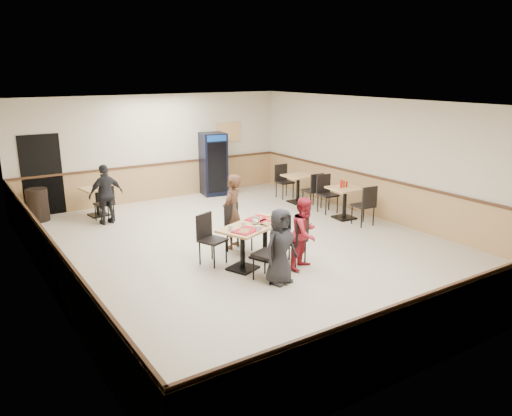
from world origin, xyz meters
TOP-DOWN VIEW (x-y plane):
  - ground at (0.00, 0.00)m, footprint 10.00×10.00m
  - room_shell at (1.78, 2.55)m, footprint 10.00×10.00m
  - main_table at (-0.39, -0.80)m, footprint 1.66×1.24m
  - main_chairs at (-0.44, -0.82)m, footprint 1.87×2.11m
  - diner_woman_left at (-0.50, -1.82)m, footprint 0.72×0.53m
  - diner_woman_right at (0.29, -1.51)m, footprint 0.83×0.75m
  - diner_man_opposite at (-0.27, 0.22)m, footprint 0.69×0.63m
  - lone_diner at (-1.98, 3.36)m, footprint 0.90×0.47m
  - tabletop_clutter at (-0.35, -0.85)m, footprint 1.33×1.01m
  - side_table_near at (3.19, 0.52)m, footprint 0.81×0.81m
  - side_table_near_chair_south at (3.19, -0.13)m, footprint 0.51×0.51m
  - side_table_near_chair_north at (3.19, 1.16)m, footprint 0.51×0.51m
  - side_table_far at (3.18, 2.43)m, footprint 0.77×0.77m
  - side_table_far_chair_south at (3.18, 1.80)m, footprint 0.49×0.49m
  - side_table_far_chair_north at (3.18, 3.06)m, footprint 0.49×0.49m
  - condiment_caddy at (3.16, 0.57)m, footprint 0.23×0.06m
  - back_table at (-1.98, 4.20)m, footprint 0.78×0.78m
  - back_table_chair_lone at (-1.98, 3.61)m, footprint 0.49×0.49m
  - pepsi_cooler at (1.64, 4.59)m, footprint 0.81×0.81m
  - trash_bin at (-3.35, 4.55)m, footprint 0.52×0.52m

SIDE VIEW (x-z plane):
  - ground at x=0.00m, z-range 0.00..0.00m
  - trash_bin at x=-3.35m, z-range 0.00..0.82m
  - back_table_chair_lone at x=-1.98m, z-range 0.00..0.94m
  - back_table at x=-1.98m, z-range 0.12..0.86m
  - side_table_far_chair_south at x=3.18m, z-range 0.00..1.00m
  - side_table_far_chair_north at x=3.18m, z-range 0.00..1.00m
  - main_chairs at x=-0.44m, z-range 0.00..1.01m
  - side_table_near_chair_south at x=3.19m, z-range 0.00..1.02m
  - side_table_near_chair_north at x=3.19m, z-range 0.00..1.02m
  - side_table_far at x=3.18m, z-range 0.13..0.92m
  - main_table at x=-0.39m, z-range 0.13..0.93m
  - side_table_near at x=3.19m, z-range 0.13..0.94m
  - room_shell at x=1.78m, z-range -4.42..5.58m
  - diner_woman_left at x=-0.50m, z-range 0.00..1.36m
  - diner_woman_right at x=0.29m, z-range 0.00..1.38m
  - lone_diner at x=-1.98m, z-range 0.00..1.47m
  - diner_man_opposite at x=-0.27m, z-range 0.00..1.58m
  - tabletop_clutter at x=-0.35m, z-range 0.76..0.88m
  - condiment_caddy at x=3.16m, z-range 0.79..0.99m
  - pepsi_cooler at x=1.64m, z-range 0.00..1.86m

